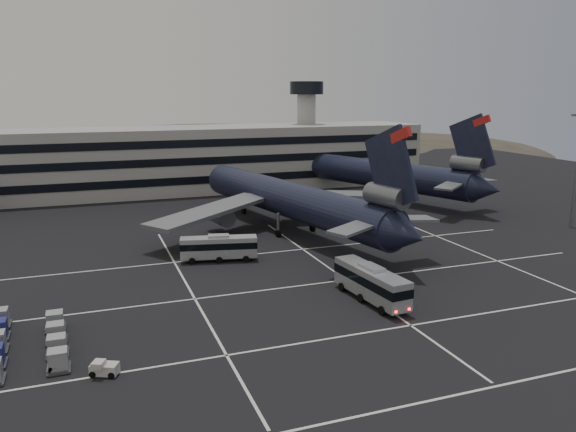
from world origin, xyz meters
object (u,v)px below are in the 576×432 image
Objects in this scene: bus_far at (219,247)px; uld_cluster at (23,341)px; trijet_main at (291,199)px; bus_near at (371,282)px.

bus_far reaches higher than uld_cluster.
trijet_main is 5.60× the size of bus_far.
bus_near is 22.94m from bus_far.
bus_far is 0.75× the size of uld_cluster.
trijet_main is 47.67m from uld_cluster.
uld_cluster is at bearing 174.39° from bus_near.
bus_near is at bearing -136.35° from bus_far.
bus_far is at bearing -153.80° from trijet_main.
bus_far is at bearing 42.17° from uld_cluster.
trijet_main is at bearing 79.85° from bus_near.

